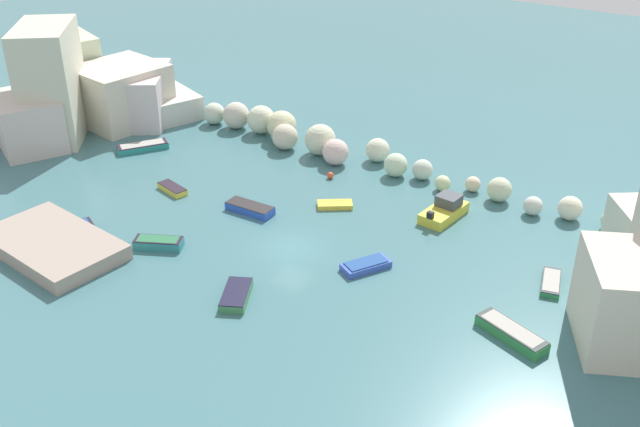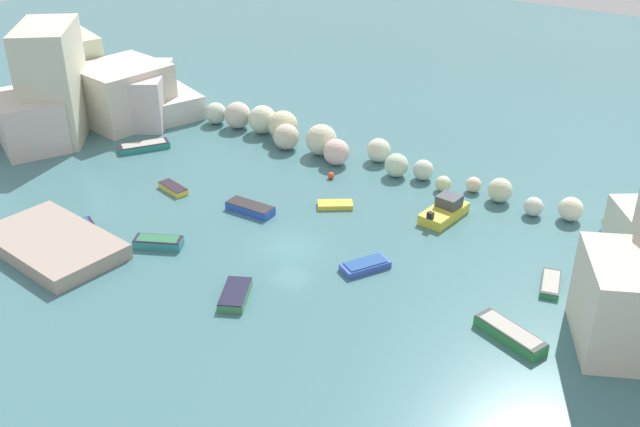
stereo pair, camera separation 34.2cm
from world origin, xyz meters
name	(u,v)px [view 1 (the left image)]	position (x,y,z in m)	size (l,w,h in m)	color
cove_water	(291,248)	(0.00, 0.00, 0.00)	(160.00, 160.00, 0.00)	#427379
cliff_headland_left	(78,92)	(-29.60, 7.98, 3.22)	(19.36, 21.91, 10.20)	silver
rock_breakwater	(360,150)	(-3.02, 14.64, 1.16)	(43.38, 4.60, 2.71)	beige
stone_dock	(53,245)	(-13.35, -9.11, 0.53)	(9.81, 5.81, 1.05)	#A79386
channel_buoy	(330,175)	(-3.50, 10.72, 0.27)	(0.55, 0.55, 0.55)	#E04C28
moored_boat_0	(236,295)	(0.60, -6.79, 0.29)	(2.84, 3.58, 0.59)	#418350
moored_boat_1	(250,208)	(-5.52, 2.61, 0.31)	(3.74, 1.42, 0.63)	blue
moored_boat_2	(551,282)	(16.44, 5.12, 0.23)	(1.89, 3.33, 0.43)	#2F834B
moored_boat_3	(512,333)	(16.20, -1.40, 0.38)	(4.57, 2.75, 0.73)	#308645
moored_boat_4	(158,243)	(-7.69, -4.85, 0.37)	(3.50, 2.56, 0.70)	teal
moored_boat_5	(366,265)	(5.62, 0.50, 0.26)	(2.80, 3.48, 0.54)	#3857BF
moored_boat_6	(172,189)	(-12.72, 2.02, 0.24)	(2.93, 1.70, 0.49)	yellow
moored_boat_7	(445,210)	(7.02, 9.76, 0.58)	(2.42, 4.33, 1.59)	gold
moored_boat_8	(143,147)	(-20.50, 6.67, 0.31)	(3.60, 4.43, 0.59)	teal
moored_boat_9	(335,205)	(-0.60, 6.72, 0.19)	(2.84, 2.49, 0.37)	yellow
moored_boat_10	(71,230)	(-14.13, -6.91, 0.38)	(2.69, 3.42, 0.73)	navy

